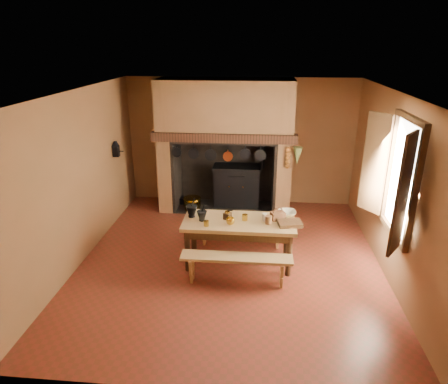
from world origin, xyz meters
name	(u,v)px	position (x,y,z in m)	size (l,w,h in m)	color
floor	(230,260)	(0.00, 0.00, 0.00)	(5.50, 5.50, 0.00)	maroon
ceiling	(231,93)	(0.00, 0.00, 2.80)	(5.50, 5.50, 0.00)	silver
back_wall	(240,142)	(0.00, 2.75, 1.40)	(5.00, 0.02, 2.80)	brown
wall_left	(79,178)	(-2.50, 0.00, 1.40)	(0.02, 5.50, 2.80)	brown
wall_right	(393,188)	(2.50, 0.00, 1.40)	(0.02, 5.50, 2.80)	brown
wall_front	(208,280)	(0.00, -2.75, 1.40)	(5.00, 0.02, 2.80)	brown
chimney_breast	(225,127)	(-0.30, 2.31, 1.81)	(2.95, 0.96, 2.80)	brown
iron_range	(237,185)	(-0.04, 2.45, 0.48)	(1.12, 0.55, 1.60)	black
hearth_pans	(192,203)	(-1.05, 2.22, 0.09)	(0.51, 0.62, 0.20)	gold
hanging_pans	(221,155)	(-0.34, 1.81, 1.36)	(1.92, 0.29, 0.27)	black
onion_string	(288,158)	(1.00, 1.79, 1.33)	(0.12, 0.10, 0.46)	#A86E1F
herb_bunch	(297,156)	(1.18, 1.79, 1.38)	(0.20, 0.20, 0.35)	#4F5B2B
window	(394,178)	(2.35, -0.40, 1.70)	(0.39, 1.75, 1.76)	white
wall_coffee_mill	(116,148)	(-2.42, 1.55, 1.52)	(0.23, 0.16, 0.31)	black
work_table	(239,227)	(0.14, -0.07, 0.66)	(1.81, 0.81, 0.79)	#A1864A
bench_front	(236,263)	(0.14, -0.68, 0.36)	(1.69, 0.30, 0.48)	#A1864A
bench_back	(241,228)	(0.14, 0.55, 0.35)	(1.64, 0.29, 0.46)	#A1864A
mortar_large	(192,211)	(-0.64, 0.00, 0.90)	(0.19, 0.19, 0.33)	black
mortar_small	(202,215)	(-0.45, -0.13, 0.88)	(0.17, 0.17, 0.28)	black
coffee_grinder	(227,215)	(-0.05, -0.03, 0.85)	(0.16, 0.14, 0.17)	#332210
brass_mug_a	(206,223)	(-0.36, -0.33, 0.83)	(0.08, 0.08, 0.09)	gold
brass_mug_b	(245,217)	(0.23, -0.05, 0.84)	(0.09, 0.09, 0.10)	gold
mixing_bowl	(287,213)	(0.93, 0.21, 0.82)	(0.30, 0.30, 0.07)	#BBB690
stoneware_crock	(269,220)	(0.62, -0.15, 0.85)	(0.11, 0.11, 0.14)	#55371F
glass_jar	(265,217)	(0.55, -0.05, 0.85)	(0.07, 0.07, 0.13)	beige
wicker_basket	(278,215)	(0.77, 0.03, 0.86)	(0.26, 0.23, 0.21)	#482615
wooden_tray	(290,223)	(0.95, -0.17, 0.82)	(0.37, 0.26, 0.06)	#332210
brass_cup	(230,221)	(0.01, -0.23, 0.84)	(0.14, 0.14, 0.11)	gold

